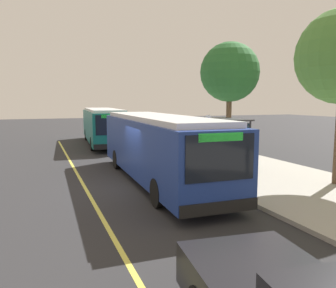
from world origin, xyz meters
The scene contains 10 objects.
ground_plane centered at (0.00, 0.00, 0.00)m, with size 120.00×120.00×0.00m, color #2B2B2D.
sidewalk_curb centered at (0.00, 6.00, 0.07)m, with size 44.00×6.40×0.15m, color #A8A399.
lane_stripe_center centered at (0.00, -2.20, 0.00)m, with size 36.00×0.14×0.01m, color #E0D64C.
transit_bus_main centered at (-0.54, 1.01, 1.62)m, with size 11.59×2.88×2.95m.
transit_bus_second centered at (-14.52, 1.16, 1.62)m, with size 11.43×3.38×2.95m.
bus_shelter centered at (-2.76, 5.89, 1.92)m, with size 2.90×1.60×2.48m.
waiting_bench centered at (-2.67, 6.03, 0.63)m, with size 1.60×0.48×0.95m.
route_sign_post centered at (-0.26, 3.38, 1.96)m, with size 0.44×0.08×2.80m.
pedestrian_commuter centered at (-2.03, 4.78, 1.12)m, with size 0.24×0.40×1.69m.
street_tree_upstreet centered at (-6.33, 8.17, 5.47)m, with size 3.94×3.94×7.31m.
Camera 1 is at (13.35, -3.93, 3.57)m, focal length 35.89 mm.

